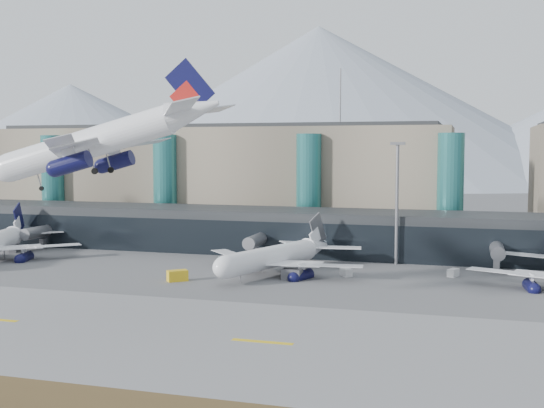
{
  "coord_description": "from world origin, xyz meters",
  "views": [
    {
      "loc": [
        44.65,
        -95.04,
        24.21
      ],
      "look_at": [
        7.53,
        32.0,
        13.45
      ],
      "focal_mm": 45.0,
      "sensor_mm": 36.0,
      "label": 1
    }
  ],
  "objects_px": {
    "veh_c": "(292,275)",
    "veh_h": "(177,276)",
    "veh_d": "(453,273)",
    "lightmast_mid": "(397,196)",
    "hero_jet": "(110,132)",
    "veh_f": "(15,249)",
    "jet_parked_mid": "(282,249)",
    "veh_g": "(346,272)"
  },
  "relations": [
    {
      "from": "veh_c",
      "to": "veh_g",
      "type": "distance_m",
      "value": 11.07
    },
    {
      "from": "hero_jet",
      "to": "veh_f",
      "type": "xyz_separation_m",
      "value": [
        -51.89,
        46.24,
        -25.84
      ]
    },
    {
      "from": "veh_f",
      "to": "veh_d",
      "type": "bearing_deg",
      "value": -109.15
    },
    {
      "from": "veh_d",
      "to": "veh_f",
      "type": "distance_m",
      "value": 99.57
    },
    {
      "from": "veh_c",
      "to": "veh_h",
      "type": "bearing_deg",
      "value": -153.0
    },
    {
      "from": "veh_h",
      "to": "jet_parked_mid",
      "type": "bearing_deg",
      "value": 1.55
    },
    {
      "from": "veh_d",
      "to": "veh_h",
      "type": "relative_size",
      "value": 0.71
    },
    {
      "from": "veh_c",
      "to": "veh_d",
      "type": "distance_m",
      "value": 30.87
    },
    {
      "from": "jet_parked_mid",
      "to": "veh_h",
      "type": "distance_m",
      "value": 21.56
    },
    {
      "from": "jet_parked_mid",
      "to": "veh_g",
      "type": "bearing_deg",
      "value": -72.75
    },
    {
      "from": "lightmast_mid",
      "to": "veh_g",
      "type": "relative_size",
      "value": 9.68
    },
    {
      "from": "jet_parked_mid",
      "to": "veh_d",
      "type": "xyz_separation_m",
      "value": [
        32.48,
        4.66,
        -3.86
      ]
    },
    {
      "from": "veh_d",
      "to": "veh_h",
      "type": "bearing_deg",
      "value": 135.15
    },
    {
      "from": "lightmast_mid",
      "to": "veh_h",
      "type": "xyz_separation_m",
      "value": [
        -36.56,
        -29.62,
        -13.41
      ]
    },
    {
      "from": "veh_g",
      "to": "veh_h",
      "type": "distance_m",
      "value": 31.82
    },
    {
      "from": "lightmast_mid",
      "to": "veh_d",
      "type": "height_order",
      "value": "lightmast_mid"
    },
    {
      "from": "lightmast_mid",
      "to": "jet_parked_mid",
      "type": "distance_m",
      "value": 27.63
    },
    {
      "from": "veh_f",
      "to": "veh_g",
      "type": "distance_m",
      "value": 80.34
    },
    {
      "from": "veh_c",
      "to": "veh_f",
      "type": "xyz_separation_m",
      "value": [
        -71.01,
        14.56,
        -0.16
      ]
    },
    {
      "from": "veh_d",
      "to": "lightmast_mid",
      "type": "bearing_deg",
      "value": 71.43
    },
    {
      "from": "veh_g",
      "to": "veh_h",
      "type": "height_order",
      "value": "veh_h"
    },
    {
      "from": "lightmast_mid",
      "to": "jet_parked_mid",
      "type": "height_order",
      "value": "lightmast_mid"
    },
    {
      "from": "lightmast_mid",
      "to": "veh_c",
      "type": "distance_m",
      "value": 31.18
    },
    {
      "from": "hero_jet",
      "to": "lightmast_mid",
      "type": "bearing_deg",
      "value": 52.36
    },
    {
      "from": "veh_d",
      "to": "veh_h",
      "type": "height_order",
      "value": "veh_h"
    },
    {
      "from": "veh_d",
      "to": "veh_h",
      "type": "xyz_separation_m",
      "value": [
        -48.42,
        -18.72,
        0.27
      ]
    },
    {
      "from": "hero_jet",
      "to": "veh_f",
      "type": "height_order",
      "value": "hero_jet"
    },
    {
      "from": "jet_parked_mid",
      "to": "hero_jet",
      "type": "bearing_deg",
      "value": 178.63
    },
    {
      "from": "veh_c",
      "to": "veh_f",
      "type": "distance_m",
      "value": 72.49
    },
    {
      "from": "veh_c",
      "to": "veh_f",
      "type": "bearing_deg",
      "value": 176.24
    },
    {
      "from": "veh_f",
      "to": "jet_parked_mid",
      "type": "bearing_deg",
      "value": -113.87
    },
    {
      "from": "hero_jet",
      "to": "veh_c",
      "type": "relative_size",
      "value": 10.51
    },
    {
      "from": "veh_h",
      "to": "hero_jet",
      "type": "bearing_deg",
      "value": -128.08
    },
    {
      "from": "lightmast_mid",
      "to": "hero_jet",
      "type": "bearing_deg",
      "value": -123.34
    },
    {
      "from": "hero_jet",
      "to": "veh_d",
      "type": "relative_size",
      "value": 14.85
    },
    {
      "from": "veh_d",
      "to": "veh_h",
      "type": "distance_m",
      "value": 51.91
    },
    {
      "from": "veh_f",
      "to": "veh_h",
      "type": "relative_size",
      "value": 0.84
    },
    {
      "from": "lightmast_mid",
      "to": "veh_c",
      "type": "xyz_separation_m",
      "value": [
        -16.65,
        -22.7,
        -13.4
      ]
    },
    {
      "from": "lightmast_mid",
      "to": "jet_parked_mid",
      "type": "relative_size",
      "value": 0.68
    },
    {
      "from": "hero_jet",
      "to": "veh_d",
      "type": "xyz_separation_m",
      "value": [
        47.64,
        43.48,
        -25.96
      ]
    },
    {
      "from": "veh_c",
      "to": "hero_jet",
      "type": "bearing_deg",
      "value": -113.29
    },
    {
      "from": "veh_g",
      "to": "veh_h",
      "type": "bearing_deg",
      "value": -98.83
    }
  ]
}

